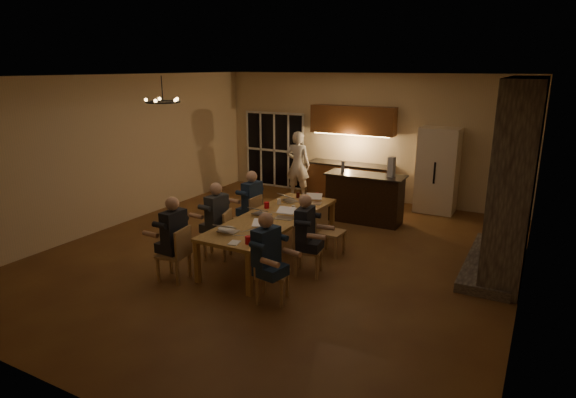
# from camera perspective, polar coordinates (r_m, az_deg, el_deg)

# --- Properties ---
(floor) EXTENTS (9.00, 9.00, 0.00)m
(floor) POSITION_cam_1_polar(r_m,az_deg,el_deg) (8.97, -0.85, -6.53)
(floor) COLOR brown
(floor) RESTS_ON ground
(back_wall) EXTENTS (8.00, 0.04, 3.20)m
(back_wall) POSITION_cam_1_polar(r_m,az_deg,el_deg) (12.57, 9.33, 7.23)
(back_wall) COLOR beige
(back_wall) RESTS_ON ground
(left_wall) EXTENTS (0.04, 9.00, 3.20)m
(left_wall) POSITION_cam_1_polar(r_m,az_deg,el_deg) (11.01, -19.55, 5.39)
(left_wall) COLOR beige
(left_wall) RESTS_ON ground
(right_wall) EXTENTS (0.04, 9.00, 3.20)m
(right_wall) POSITION_cam_1_polar(r_m,az_deg,el_deg) (7.45, 27.15, 0.08)
(right_wall) COLOR beige
(right_wall) RESTS_ON ground
(ceiling) EXTENTS (8.00, 9.00, 0.04)m
(ceiling) POSITION_cam_1_polar(r_m,az_deg,el_deg) (8.31, -0.94, 14.51)
(ceiling) COLOR white
(ceiling) RESTS_ON back_wall
(french_doors) EXTENTS (1.86, 0.08, 2.10)m
(french_doors) POSITION_cam_1_polar(r_m,az_deg,el_deg) (13.73, -1.57, 5.79)
(french_doors) COLOR black
(french_doors) RESTS_ON ground
(fireplace) EXTENTS (0.58, 2.50, 3.20)m
(fireplace) POSITION_cam_1_polar(r_m,az_deg,el_deg) (8.63, 25.34, 2.21)
(fireplace) COLOR #726959
(fireplace) RESTS_ON ground
(kitchenette) EXTENTS (2.24, 0.68, 2.40)m
(kitchenette) POSITION_cam_1_polar(r_m,az_deg,el_deg) (12.44, 7.45, 5.35)
(kitchenette) COLOR brown
(kitchenette) RESTS_ON ground
(refrigerator) EXTENTS (0.90, 0.68, 2.00)m
(refrigerator) POSITION_cam_1_polar(r_m,az_deg,el_deg) (11.84, 17.31, 3.27)
(refrigerator) COLOR #EEE1C7
(refrigerator) RESTS_ON ground
(dining_table) EXTENTS (1.10, 3.24, 0.75)m
(dining_table) POSITION_cam_1_polar(r_m,az_deg,el_deg) (8.78, -1.78, -4.42)
(dining_table) COLOR tan
(dining_table) RESTS_ON ground
(bar_island) EXTENTS (1.74, 0.71, 1.08)m
(bar_island) POSITION_cam_1_polar(r_m,az_deg,el_deg) (10.77, 9.06, 0.10)
(bar_island) COLOR black
(bar_island) RESTS_ON ground
(chair_left_near) EXTENTS (0.50, 0.50, 0.89)m
(chair_left_near) POSITION_cam_1_polar(r_m,az_deg,el_deg) (8.00, -13.46, -6.33)
(chair_left_near) COLOR tan
(chair_left_near) RESTS_ON ground
(chair_left_mid) EXTENTS (0.55, 0.55, 0.89)m
(chair_left_mid) POSITION_cam_1_polar(r_m,az_deg,el_deg) (8.75, -8.38, -4.15)
(chair_left_mid) COLOR tan
(chair_left_mid) RESTS_ON ground
(chair_left_far) EXTENTS (0.44, 0.44, 0.89)m
(chair_left_far) POSITION_cam_1_polar(r_m,az_deg,el_deg) (9.67, -4.80, -2.13)
(chair_left_far) COLOR tan
(chair_left_far) RESTS_ON ground
(chair_right_near) EXTENTS (0.54, 0.54, 0.89)m
(chair_right_near) POSITION_cam_1_polar(r_m,az_deg,el_deg) (7.11, -1.84, -8.74)
(chair_right_near) COLOR tan
(chair_right_near) RESTS_ON ground
(chair_right_mid) EXTENTS (0.53, 0.53, 0.89)m
(chair_right_mid) POSITION_cam_1_polar(r_m,az_deg,el_deg) (8.00, 2.45, -5.92)
(chair_right_mid) COLOR tan
(chair_right_mid) RESTS_ON ground
(chair_right_far) EXTENTS (0.46, 0.46, 0.89)m
(chair_right_far) POSITION_cam_1_polar(r_m,az_deg,el_deg) (8.83, 5.13, -3.86)
(chair_right_far) COLOR tan
(chair_right_far) RESTS_ON ground
(person_left_near) EXTENTS (0.63, 0.63, 1.38)m
(person_left_near) POSITION_cam_1_polar(r_m,az_deg,el_deg) (7.96, -13.29, -4.55)
(person_left_near) COLOR #1F2228
(person_left_near) RESTS_ON ground
(person_right_near) EXTENTS (0.70, 0.70, 1.38)m
(person_right_near) POSITION_cam_1_polar(r_m,az_deg,el_deg) (6.97, -2.58, -7.07)
(person_right_near) COLOR #1E2F4C
(person_right_near) RESTS_ON ground
(person_left_mid) EXTENTS (0.65, 0.65, 1.38)m
(person_left_mid) POSITION_cam_1_polar(r_m,az_deg,el_deg) (8.74, -8.40, -2.49)
(person_left_mid) COLOR #35393E
(person_left_mid) RESTS_ON ground
(person_right_mid) EXTENTS (0.67, 0.67, 1.38)m
(person_right_mid) POSITION_cam_1_polar(r_m,az_deg,el_deg) (7.90, 2.00, -4.28)
(person_right_mid) COLOR #1F2228
(person_right_mid) RESTS_ON ground
(person_left_far) EXTENTS (0.66, 0.66, 1.38)m
(person_left_far) POSITION_cam_1_polar(r_m,az_deg,el_deg) (9.62, -4.26, -0.68)
(person_left_far) COLOR #1E2F4C
(person_left_far) RESTS_ON ground
(standing_person) EXTENTS (0.68, 0.48, 1.76)m
(standing_person) POSITION_cam_1_polar(r_m,az_deg,el_deg) (12.55, 1.19, 4.08)
(standing_person) COLOR silver
(standing_person) RESTS_ON ground
(chandelier) EXTENTS (0.61, 0.61, 0.03)m
(chandelier) POSITION_cam_1_polar(r_m,az_deg,el_deg) (8.92, -14.61, 11.07)
(chandelier) COLOR black
(chandelier) RESTS_ON ceiling
(laptop_a) EXTENTS (0.33, 0.29, 0.23)m
(laptop_a) POSITION_cam_1_polar(r_m,az_deg,el_deg) (7.90, -7.11, -3.08)
(laptop_a) COLOR silver
(laptop_a) RESTS_ON dining_table
(laptop_b) EXTENTS (0.39, 0.37, 0.23)m
(laptop_b) POSITION_cam_1_polar(r_m,az_deg,el_deg) (7.83, -3.23, -3.15)
(laptop_b) COLOR silver
(laptop_b) RESTS_ON dining_table
(laptop_c) EXTENTS (0.36, 0.33, 0.23)m
(laptop_c) POSITION_cam_1_polar(r_m,az_deg,el_deg) (8.75, -3.13, -1.13)
(laptop_c) COLOR silver
(laptop_c) RESTS_ON dining_table
(laptop_d) EXTENTS (0.36, 0.32, 0.23)m
(laptop_d) POSITION_cam_1_polar(r_m,az_deg,el_deg) (8.51, -0.45, -1.60)
(laptop_d) COLOR silver
(laptop_d) RESTS_ON dining_table
(laptop_e) EXTENTS (0.42, 0.40, 0.23)m
(laptop_e) POSITION_cam_1_polar(r_m,az_deg,el_deg) (9.61, 0.28, 0.41)
(laptop_e) COLOR silver
(laptop_e) RESTS_ON dining_table
(laptop_f) EXTENTS (0.39, 0.36, 0.23)m
(laptop_f) POSITION_cam_1_polar(r_m,az_deg,el_deg) (9.44, 3.00, 0.12)
(laptop_f) COLOR silver
(laptop_f) RESTS_ON dining_table
(mug_front) EXTENTS (0.09, 0.09, 0.10)m
(mug_front) POSITION_cam_1_polar(r_m,az_deg,el_deg) (8.33, -3.15, -2.45)
(mug_front) COLOR white
(mug_front) RESTS_ON dining_table
(mug_mid) EXTENTS (0.07, 0.07, 0.10)m
(mug_mid) POSITION_cam_1_polar(r_m,az_deg,el_deg) (8.98, 0.64, -1.08)
(mug_mid) COLOR white
(mug_mid) RESTS_ON dining_table
(mug_back) EXTENTS (0.08, 0.08, 0.10)m
(mug_back) POSITION_cam_1_polar(r_m,az_deg,el_deg) (9.43, -1.07, -0.28)
(mug_back) COLOR white
(mug_back) RESTS_ON dining_table
(redcup_near) EXTENTS (0.10, 0.10, 0.12)m
(redcup_near) POSITION_cam_1_polar(r_m,az_deg,el_deg) (7.35, -4.76, -4.87)
(redcup_near) COLOR red
(redcup_near) RESTS_ON dining_table
(redcup_mid) EXTENTS (0.10, 0.10, 0.12)m
(redcup_mid) POSITION_cam_1_polar(r_m,az_deg,el_deg) (9.14, -2.54, -0.73)
(redcup_mid) COLOR red
(redcup_mid) RESTS_ON dining_table
(redcup_far) EXTENTS (0.10, 0.10, 0.12)m
(redcup_far) POSITION_cam_1_polar(r_m,az_deg,el_deg) (9.79, 3.42, 0.36)
(redcup_far) COLOR red
(redcup_far) RESTS_ON dining_table
(can_silver) EXTENTS (0.06, 0.06, 0.12)m
(can_silver) POSITION_cam_1_polar(r_m,az_deg,el_deg) (8.09, -3.77, -2.94)
(can_silver) COLOR #B2B2B7
(can_silver) RESTS_ON dining_table
(can_cola) EXTENTS (0.07, 0.07, 0.12)m
(can_cola) POSITION_cam_1_polar(r_m,az_deg,el_deg) (9.85, 1.19, 0.47)
(can_cola) COLOR #3F0F0C
(can_cola) RESTS_ON dining_table
(can_right) EXTENTS (0.06, 0.06, 0.12)m
(can_right) POSITION_cam_1_polar(r_m,az_deg,el_deg) (8.70, 1.29, -1.57)
(can_right) COLOR #B2B2B7
(can_right) RESTS_ON dining_table
(plate_near) EXTENTS (0.23, 0.23, 0.02)m
(plate_near) POSITION_cam_1_polar(r_m,az_deg,el_deg) (8.00, -1.69, -3.51)
(plate_near) COLOR white
(plate_near) RESTS_ON dining_table
(plate_left) EXTENTS (0.28, 0.28, 0.02)m
(plate_left) POSITION_cam_1_polar(r_m,az_deg,el_deg) (8.04, -7.33, -3.52)
(plate_left) COLOR white
(plate_left) RESTS_ON dining_table
(plate_far) EXTENTS (0.24, 0.24, 0.02)m
(plate_far) POSITION_cam_1_polar(r_m,az_deg,el_deg) (9.03, 2.86, -1.28)
(plate_far) COLOR white
(plate_far) RESTS_ON dining_table
(notepad) EXTENTS (0.19, 0.23, 0.01)m
(notepad) POSITION_cam_1_polar(r_m,az_deg,el_deg) (7.42, -6.38, -5.17)
(notepad) COLOR white
(notepad) RESTS_ON dining_table
(bar_bottle) EXTENTS (0.08, 0.08, 0.24)m
(bar_bottle) POSITION_cam_1_polar(r_m,az_deg,el_deg) (10.84, 6.52, 3.88)
(bar_bottle) COLOR #99999E
(bar_bottle) RESTS_ON bar_island
(bar_blender) EXTENTS (0.16, 0.16, 0.42)m
(bar_blender) POSITION_cam_1_polar(r_m,az_deg,el_deg) (10.46, 12.16, 3.72)
(bar_blender) COLOR silver
(bar_blender) RESTS_ON bar_island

